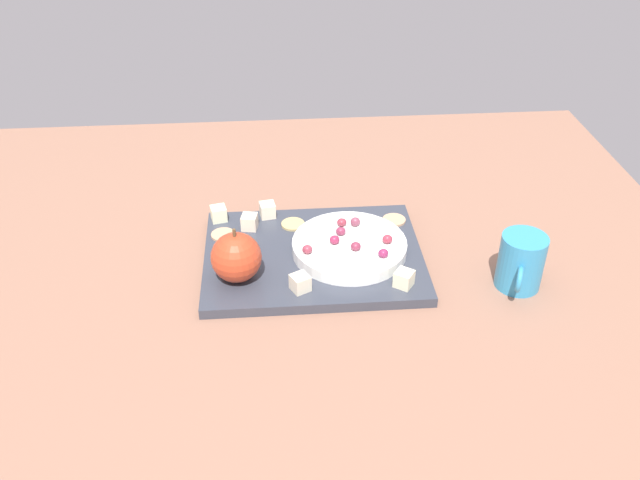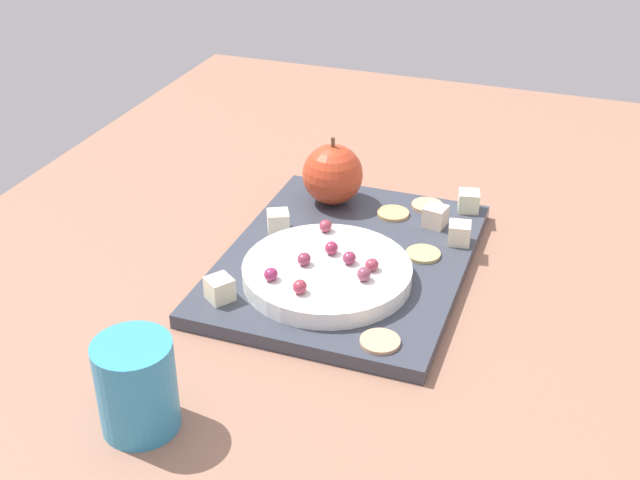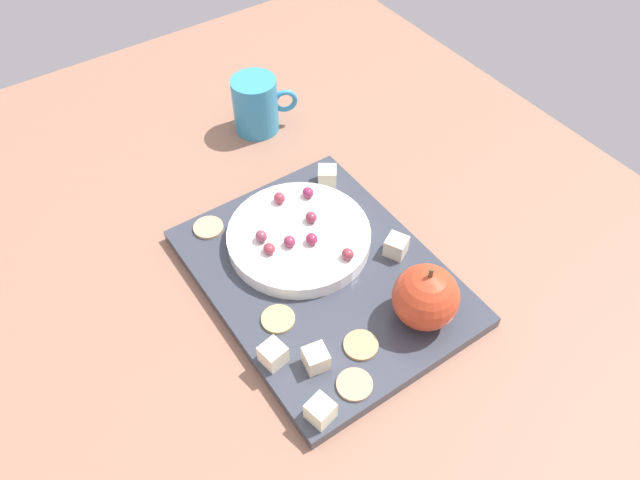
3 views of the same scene
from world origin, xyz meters
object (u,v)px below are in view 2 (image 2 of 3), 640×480
Objects in this scene: apple_whole at (333,174)px; cup at (136,385)px; cheese_cube_0 at (459,233)px; grape_0 at (372,265)px; grape_1 at (349,258)px; grape_2 at (271,274)px; grape_3 at (325,227)px; cracker_3 at (427,205)px; cheese_cube_1 at (220,289)px; cheese_cube_3 at (469,201)px; serving_dish at (327,273)px; cheese_cube_2 at (435,216)px; cheese_cube_4 at (278,221)px; cracker_2 at (380,341)px; grape_7 at (331,248)px; cracker_0 at (393,213)px; grape_6 at (300,287)px; platter at (347,261)px; grape_5 at (304,259)px; cracker_1 at (423,254)px.

apple_whole is 43.65cm from cup.
cheese_cube_0 is 1.56× the size of grape_0.
cheese_cube_0 is at bearing -39.56° from grape_1.
grape_3 is at bearing -9.72° from grape_2.
cracker_3 is 2.46× the size of grape_1.
grape_1 is (-19.62, 4.22, 2.50)cm from cracker_3.
cheese_cube_1 is 1.56× the size of grape_0.
serving_dish is at bearing 152.10° from cheese_cube_3.
cheese_cube_2 and cheese_cube_3 have the same top height.
grape_2 is at bearing -11.17° from cup.
cup is (-25.47, 8.73, 1.80)cm from serving_dish.
cheese_cube_4 is 1.56× the size of grape_1.
cracker_2 is 12.31cm from grape_1.
serving_dish is at bearing 162.99° from cracker_3.
grape_3 and grape_7 have the same top height.
grape_3 is (-1.81, -6.64, 1.44)cm from cheese_cube_4.
grape_7 reaches higher than cheese_cube_1.
serving_dish is 1.89× the size of cup.
cracker_0 is 23.70cm from grape_6.
grape_1 is at bearing -138.87° from grape_3.
grape_2 is (-10.69, 5.00, 3.53)cm from platter.
grape_6 is 8.54cm from grape_7.
grape_7 is at bearing -30.50° from grape_2.
grape_5 is at bearing 157.79° from cracker_3.
cracker_3 is (12.00, 2.37, 0.00)cm from cracker_1.
platter is 12.32cm from grape_2.
grape_5 is (-7.44, -0.25, -0.01)cm from grape_3.
platter is 16.12cm from cracker_3.
cheese_cube_3 is 1.56× the size of grape_3.
grape_5 reaches higher than cheese_cube_1.
grape_2 is at bearing 71.47° from grape_6.
grape_1 is at bearing 177.66° from cracker_0.
grape_3 is at bearing 41.13° from grape_1.
grape_3 is at bearing 147.31° from cracker_3.
cracker_3 is (-0.87, 5.11, -1.08)cm from cheese_cube_3.
cheese_cube_4 is at bearing 47.49° from serving_dish.
grape_7 reaches higher than cheese_cube_3.
cup is at bearing 151.75° from cheese_cube_0.
grape_5 reaches higher than cheese_cube_3.
cracker_1 is (-7.47, -0.35, -1.08)cm from cheese_cube_2.
grape_3 reaches higher than cracker_0.
cheese_cube_2 is 5.76cm from cracker_0.
cheese_cube_1 is at bearing 171.16° from apple_whole.
cheese_cube_1 is at bearing 144.00° from cheese_cube_3.
cheese_cube_2 is 16.39cm from grape_1.
grape_0 is 29.55cm from cup.
cheese_cube_1 is 0.64× the size of cracker_3.
cheese_cube_1 is 27.44cm from cracker_0.
apple_whole is at bearing 24.74° from grape_1.
grape_1 reaches higher than cracker_2.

